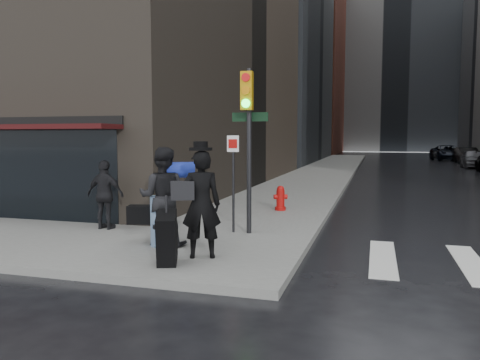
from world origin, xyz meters
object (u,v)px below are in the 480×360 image
Objects in this scene: parked_car_4 at (473,158)px; parked_car_6 at (447,153)px; man_overcoat at (194,209)px; traffic_light at (247,128)px; fire_hydrant at (280,199)px; man_jeans at (162,196)px; man_greycoat at (105,195)px; parked_car_5 at (467,155)px.

parked_car_4 is 0.75× the size of parked_car_6.
parked_car_6 is at bearing -123.71° from man_overcoat.
man_overcoat is at bearing -108.58° from parked_car_6.
traffic_light reaches higher than man_overcoat.
parked_car_6 reaches higher than fire_hydrant.
traffic_light is at bearing -143.18° from man_jeans.
man_greycoat is at bearing -130.77° from fire_hydrant.
parked_car_5 is at bearing -121.21° from man_jeans.
man_overcoat is 46.02m from parked_car_6.
man_overcoat is 1.34m from man_jeans.
traffic_light reaches higher than parked_car_4.
fire_hydrant is 0.13× the size of parked_car_6.
parked_car_5 is at bearing 72.73° from traffic_light.
traffic_light reaches higher than man_jeans.
parked_car_5 is (10.75, 32.58, 0.25)m from fire_hydrant.
parked_car_5 is 0.79× the size of parked_car_6.
traffic_light is (0.32, 2.46, 1.52)m from man_overcoat.
fire_hydrant is at bearing -108.30° from parked_car_4.
traffic_light is at bearing -118.10° from man_overcoat.
man_greycoat is (-3.15, 2.05, -0.08)m from man_overcoat.
man_greycoat reaches higher than fire_hydrant.
parked_car_5 reaches higher than parked_car_4.
fire_hydrant is at bearing -118.38° from man_jeans.
parked_car_5 is (10.82, 36.26, -1.87)m from traffic_light.
parked_car_6 is at bearing 93.86° from parked_car_4.
man_overcoat reaches higher than parked_car_4.
man_greycoat is at bearing -113.09° from parked_car_6.
man_overcoat is 2.91m from traffic_light.
man_greycoat is at bearing -43.29° from man_jeans.
man_jeans is 0.36× the size of parked_car_6.
fire_hydrant is at bearing -110.02° from parked_car_6.
traffic_light is at bearing -91.01° from fire_hydrant.
man_greycoat is 3.84m from traffic_light.
man_jeans reaches higher than man_greycoat.
parked_car_4 is (10.55, 32.59, -0.36)m from man_overcoat.
man_jeans is at bearing -104.98° from fire_hydrant.
man_jeans reaches higher than parked_car_6.
parked_car_5 reaches higher than fire_hydrant.
man_jeans is at bearing -130.45° from traffic_light.
man_overcoat is 6.18m from fire_hydrant.
traffic_light is (1.35, 1.63, 1.43)m from man_jeans.
man_overcoat is 34.26m from parked_car_4.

